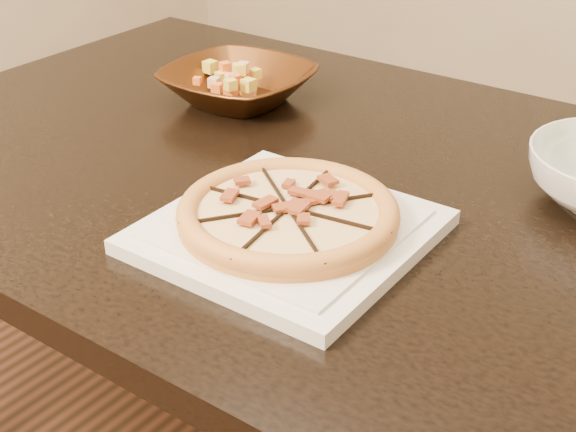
# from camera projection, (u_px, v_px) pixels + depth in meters

# --- Properties ---
(dining_table) EXTENTS (1.40, 0.92, 0.75)m
(dining_table) POSITION_uv_depth(u_px,v_px,m) (317.00, 233.00, 1.15)
(dining_table) COLOR black
(dining_table) RESTS_ON floor
(plate) EXTENTS (0.31, 0.31, 0.02)m
(plate) POSITION_uv_depth(u_px,v_px,m) (288.00, 231.00, 0.93)
(plate) COLOR silver
(plate) RESTS_ON dining_table
(pizza) EXTENTS (0.26, 0.26, 0.03)m
(pizza) POSITION_uv_depth(u_px,v_px,m) (288.00, 213.00, 0.92)
(pizza) COLOR orange
(pizza) RESTS_ON plate
(bronze_bowl) EXTENTS (0.24, 0.24, 0.06)m
(bronze_bowl) POSITION_uv_depth(u_px,v_px,m) (238.00, 85.00, 1.30)
(bronze_bowl) COLOR #512C12
(bronze_bowl) RESTS_ON dining_table
(mixed_dish) EXTENTS (0.11, 0.10, 0.03)m
(mixed_dish) POSITION_uv_depth(u_px,v_px,m) (237.00, 60.00, 1.28)
(mixed_dish) COLOR tan
(mixed_dish) RESTS_ON bronze_bowl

